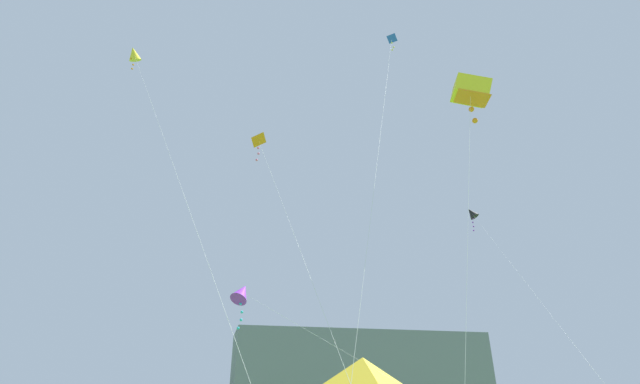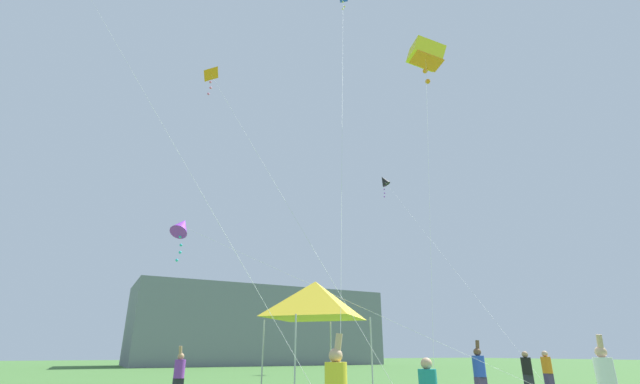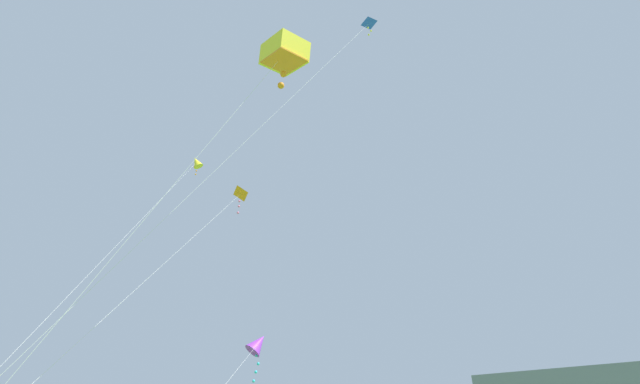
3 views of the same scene
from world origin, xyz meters
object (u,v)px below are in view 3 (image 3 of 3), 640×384
object	(u,v)px
kite_purple_diamond_2	(258,344)
kite_blue_delta_4	(365,28)
kite_yellow_diamond_1	(196,163)
kite_orange_delta_0	(239,195)
kite_yellow_box_3	(284,54)

from	to	relation	value
kite_purple_diamond_2	kite_blue_delta_4	bearing A→B (deg)	-17.24
kite_blue_delta_4	kite_yellow_diamond_1	bearing A→B (deg)	169.66
kite_orange_delta_0	kite_blue_delta_4	xyz separation A→B (m)	(7.67, 0.15, 8.34)
kite_yellow_diamond_1	kite_yellow_box_3	xyz separation A→B (m)	(15.02, -9.53, -7.30)
kite_orange_delta_0	kite_yellow_box_3	world-z (taller)	kite_orange_delta_0
kite_yellow_diamond_1	kite_blue_delta_4	size ratio (longest dim) A/B	0.92
kite_blue_delta_4	kite_purple_diamond_2	bearing A→B (deg)	162.76
kite_yellow_diamond_1	kite_yellow_box_3	bearing A→B (deg)	-32.40
kite_yellow_box_3	kite_blue_delta_4	world-z (taller)	kite_blue_delta_4
kite_yellow_box_3	kite_orange_delta_0	bearing A→B (deg)	138.89
kite_purple_diamond_2	kite_blue_delta_4	distance (m)	17.33
kite_purple_diamond_2	kite_yellow_box_3	world-z (taller)	kite_yellow_box_3
kite_yellow_diamond_1	kite_purple_diamond_2	size ratio (longest dim) A/B	1.46
kite_purple_diamond_2	kite_blue_delta_4	size ratio (longest dim) A/B	0.63
kite_orange_delta_0	kite_blue_delta_4	world-z (taller)	kite_blue_delta_4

